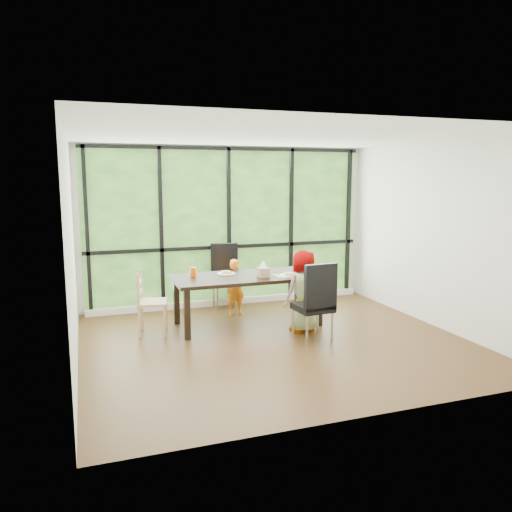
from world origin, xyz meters
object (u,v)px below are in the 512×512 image
Objects in this scene: child_older at (303,291)px; chair_interior_leather at (313,301)px; white_mug at (307,269)px; chair_end_beech at (153,302)px; dining_table at (247,300)px; plate_near at (289,275)px; chair_window_leather at (227,277)px; orange_cup at (193,272)px; plate_far at (226,274)px; green_cup at (313,271)px; child_toddler at (236,287)px; tissue_box at (263,272)px.

chair_interior_leather is at bearing 73.38° from child_older.
chair_interior_leather is at bearing -110.61° from white_mug.
dining_table is at bearing -79.31° from chair_end_beech.
plate_near is 3.69× the size of white_mug.
chair_window_leather is 3.98× the size of plate_near.
orange_cup is at bearing 165.02° from dining_table.
green_cup is (1.20, -0.47, 0.06)m from plate_far.
orange_cup is at bearing 174.63° from white_mug.
plate_near is at bearing -64.00° from child_toddler.
white_mug reaches higher than plate_near.
child_older reaches higher than chair_interior_leather.
tissue_box reaches higher than dining_table.
chair_interior_leather is 8.09× the size of green_cup.
chair_interior_leather is at bearing -115.38° from green_cup.
green_cup is (1.70, -0.49, 0.00)m from orange_cup.
green_cup is (0.93, -0.28, 0.44)m from dining_table.
chair_window_leather is (-0.03, 1.01, 0.17)m from dining_table.
chair_end_beech is 0.77× the size of child_older.
green_cup is at bearing -85.80° from chair_end_beech.
plate_far is 1.74× the size of tissue_box.
white_mug is (1.75, -0.16, -0.03)m from orange_cup.
chair_window_leather reaches higher than child_toddler.
orange_cup is (-0.77, 0.21, 0.44)m from dining_table.
child_older is 7.56× the size of tissue_box.
chair_end_beech reaches higher than orange_cup.
child_toddler is 0.58m from plate_far.
plate_far is at bearing -101.24° from chair_window_leather.
orange_cup is at bearing 158.71° from tissue_box.
orange_cup is 0.85× the size of tissue_box.
dining_table is 16.30× the size of green_cup.
child_older is 0.71m from white_mug.
chair_end_beech reaches higher than plate_far.
chair_window_leather is 0.92× the size of child_older.
child_toddler reaches higher than orange_cup.
orange_cup reaches higher than dining_table.
green_cup is (0.29, 0.27, 0.23)m from child_older.
chair_interior_leather is 0.77m from plate_near.
dining_table is at bearing 138.45° from tissue_box.
tissue_box is (0.19, -0.17, 0.44)m from dining_table.
plate_far is at bearing 158.45° from green_cup.
chair_end_beech is (-1.99, 1.01, -0.09)m from chair_interior_leather.
chair_window_leather is at bearing 115.54° from plate_near.
chair_end_beech is 1.50m from child_toddler.
chair_window_leather is 1.42m from white_mug.
plate_near is at bearing -27.50° from plate_far.
orange_cup is at bearing 178.12° from plate_far.
orange_cup is (-0.77, -0.39, 0.37)m from child_toddler.
chair_end_beech is (-1.39, 0.03, 0.08)m from dining_table.
orange_cup is at bearing -127.76° from chair_window_leather.
white_mug is (1.25, -0.15, 0.03)m from plate_far.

